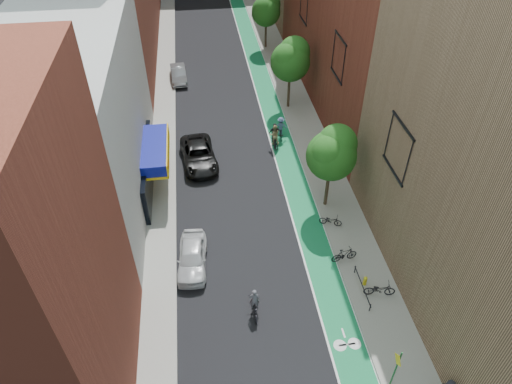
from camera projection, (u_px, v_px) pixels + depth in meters
name	position (u px, v px, depth m)	size (l,w,h in m)	color
ground	(270.00, 337.00, 24.67)	(160.00, 160.00, 0.00)	black
bike_lane	(268.00, 98.00, 44.68)	(2.00, 68.00, 0.01)	#136E39
sidewalk_left	(165.00, 105.00, 43.59)	(2.00, 68.00, 0.15)	gray
sidewalk_right	(293.00, 96.00, 44.89)	(3.00, 68.00, 0.15)	gray
building_left_white	(74.00, 121.00, 30.18)	(8.00, 20.00, 12.00)	silver
tree_near	(332.00, 152.00, 29.79)	(3.40, 3.36, 6.42)	#332619
tree_mid	(291.00, 59.00, 40.19)	(3.55, 3.53, 6.74)	#332619
tree_far	(266.00, 9.00, 50.99)	(3.30, 3.25, 6.21)	#332619
sign_pole	(396.00, 367.00, 21.40)	(0.13, 0.71, 3.00)	#194C26
parked_car_white	(192.00, 257.00, 28.09)	(1.74, 4.32, 1.47)	silver
parked_car_black	(199.00, 155.00, 36.16)	(2.55, 5.53, 1.54)	black
parked_car_silver	(178.00, 74.00, 47.12)	(1.50, 4.29, 1.41)	gray
cyclist_lead	(254.00, 306.00, 25.46)	(0.70, 1.91, 1.91)	black
cyclist_lane_near	(274.00, 138.00, 37.75)	(0.88, 1.56, 2.09)	black
cyclist_lane_mid	(275.00, 138.00, 38.03)	(1.06, 1.94, 2.10)	black
cyclist_lane_far	(281.00, 129.00, 38.85)	(1.10, 1.65, 1.97)	black
parked_bike_near	(380.00, 289.00, 26.33)	(0.64, 1.84, 0.97)	black
parked_bike_mid	(344.00, 255.00, 28.31)	(0.48, 1.71, 1.02)	black
parked_bike_far	(331.00, 220.00, 30.80)	(0.54, 1.54, 0.81)	black
fire_hydrant	(365.00, 280.00, 26.99)	(0.23, 0.23, 0.66)	yellow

